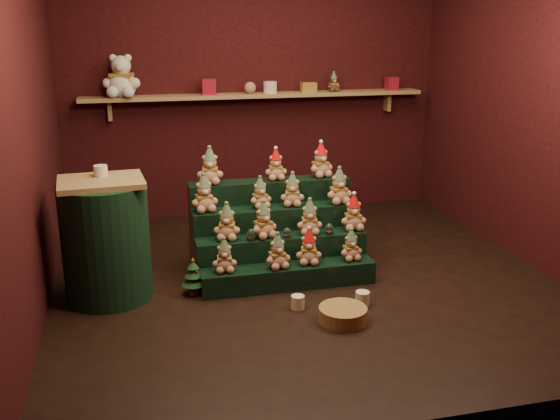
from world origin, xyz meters
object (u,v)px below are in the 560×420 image
object	(u,v)px
wicker_basket	(343,315)
side_table	(106,240)
mini_christmas_tree	(193,276)
riser_tier_front	(288,276)
brown_bear	(334,82)
snow_globe_a	(251,235)
white_bear	(121,70)
snow_globe_b	(287,233)
mug_right	(362,298)
snow_globe_c	(329,229)
mug_left	(298,302)

from	to	relation	value
wicker_basket	side_table	bearing A→B (deg)	152.74
mini_christmas_tree	wicker_basket	bearing A→B (deg)	-36.35
riser_tier_front	brown_bear	xyz separation A→B (m)	(1.01, 1.97, 1.33)
snow_globe_a	wicker_basket	bearing A→B (deg)	-59.64
white_bear	snow_globe_b	bearing A→B (deg)	-43.51
snow_globe_a	side_table	bearing A→B (deg)	-179.40
snow_globe_b	snow_globe_a	bearing A→B (deg)	180.00
mini_christmas_tree	brown_bear	distance (m)	2.90
riser_tier_front	mug_right	xyz separation A→B (m)	(0.46, -0.46, -0.04)
snow_globe_c	wicker_basket	world-z (taller)	snow_globe_c
snow_globe_c	white_bear	bearing A→B (deg)	130.94
snow_globe_a	mini_christmas_tree	bearing A→B (deg)	-165.67
mini_christmas_tree	side_table	bearing A→B (deg)	170.02
side_table	wicker_basket	xyz separation A→B (m)	(1.60, -0.83, -0.41)
riser_tier_front	mini_christmas_tree	xyz separation A→B (m)	(-0.75, 0.04, 0.06)
mini_christmas_tree	wicker_basket	xyz separation A→B (m)	(0.97, -0.71, -0.10)
side_table	snow_globe_c	bearing A→B (deg)	-4.09
riser_tier_front	snow_globe_b	size ratio (longest dim) A/B	16.62
snow_globe_b	brown_bear	size ratio (longest dim) A/B	0.41
mug_left	white_bear	world-z (taller)	white_bear
snow_globe_b	mug_left	world-z (taller)	snow_globe_b
snow_globe_a	mug_left	distance (m)	0.70
mug_left	mug_right	distance (m)	0.49
side_table	mug_right	bearing A→B (deg)	-22.71
mug_right	snow_globe_c	bearing A→B (deg)	96.42
snow_globe_a	mini_christmas_tree	world-z (taller)	snow_globe_a
snow_globe_a	riser_tier_front	bearing A→B (deg)	-30.94
snow_globe_a	snow_globe_b	xyz separation A→B (m)	(0.30, 0.00, -0.01)
riser_tier_front	wicker_basket	bearing A→B (deg)	-71.75
snow_globe_b	snow_globe_c	bearing A→B (deg)	0.00
white_bear	brown_bear	distance (m)	2.20
white_bear	riser_tier_front	bearing A→B (deg)	-46.36
white_bear	snow_globe_c	bearing A→B (deg)	-36.44
mug_right	mini_christmas_tree	bearing A→B (deg)	157.70
mini_christmas_tree	wicker_basket	distance (m)	1.21
mug_left	snow_globe_b	bearing A→B (deg)	83.93
side_table	snow_globe_b	bearing A→B (deg)	-4.00
mug_left	white_bear	size ratio (longest dim) A/B	0.19
mini_christmas_tree	white_bear	xyz separation A→B (m)	(-0.44, 1.93, 1.43)
snow_globe_b	wicker_basket	xyz separation A→B (m)	(0.19, -0.84, -0.35)
riser_tier_front	mini_christmas_tree	distance (m)	0.75
snow_globe_c	mug_right	xyz separation A→B (m)	(0.07, -0.62, -0.35)
riser_tier_front	mug_right	world-z (taller)	riser_tier_front
mug_left	brown_bear	distance (m)	2.93
riser_tier_front	mug_left	world-z (taller)	riser_tier_front
mug_right	white_bear	distance (m)	3.30
mug_left	white_bear	distance (m)	3.05
mug_left	brown_bear	xyz separation A→B (m)	(1.03, 2.37, 1.37)
wicker_basket	white_bear	bearing A→B (deg)	118.01
snow_globe_b	snow_globe_c	distance (m)	0.36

